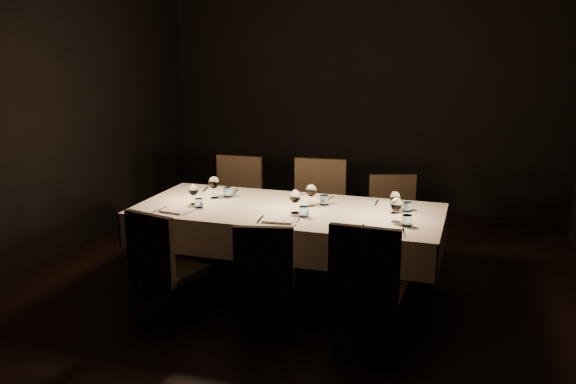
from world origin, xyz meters
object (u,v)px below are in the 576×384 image
(chair_near_center, at_px, (265,274))
(chair_far_right, at_px, (393,219))
(dining_table, at_px, (288,217))
(chair_far_center, at_px, (318,210))
(chair_far_left, at_px, (236,202))
(chair_near_left, at_px, (161,263))
(chair_near_right, at_px, (367,284))

(chair_near_center, height_order, chair_far_right, chair_far_right)
(dining_table, relative_size, chair_far_right, 2.80)
(chair_far_center, height_order, chair_far_right, chair_far_center)
(chair_far_left, distance_m, chair_far_center, 0.88)
(dining_table, relative_size, chair_near_left, 2.77)
(chair_near_center, bearing_deg, chair_far_right, -126.34)
(chair_far_right, bearing_deg, chair_far_left, 162.44)
(chair_near_right, bearing_deg, dining_table, -43.92)
(chair_near_right, bearing_deg, chair_far_left, -43.59)
(chair_near_center, bearing_deg, chair_far_center, -102.83)
(chair_near_center, relative_size, chair_far_right, 0.97)
(chair_far_right, bearing_deg, chair_near_right, -105.47)
(chair_far_center, relative_size, chair_far_right, 1.14)
(dining_table, height_order, chair_near_center, chair_near_center)
(chair_near_center, relative_size, chair_far_left, 0.89)
(chair_near_right, relative_size, chair_far_center, 0.95)
(chair_far_center, distance_m, chair_far_right, 0.71)
(chair_near_left, bearing_deg, chair_near_right, -165.36)
(dining_table, distance_m, chair_near_left, 1.13)
(chair_far_left, relative_size, chair_far_center, 0.96)
(chair_far_left, bearing_deg, dining_table, -46.79)
(chair_near_right, xyz_separation_m, chair_far_left, (-1.64, 1.69, 0.01))
(chair_far_center, bearing_deg, chair_near_center, -94.36)
(chair_near_left, distance_m, chair_far_center, 1.77)
(dining_table, height_order, chair_far_right, chair_far_right)
(dining_table, distance_m, chair_far_center, 0.74)
(chair_far_left, relative_size, chair_far_right, 1.10)
(chair_near_left, relative_size, chair_near_center, 1.04)
(chair_near_center, height_order, chair_far_center, chair_far_center)
(chair_far_left, bearing_deg, chair_far_center, -7.53)
(chair_near_left, distance_m, chair_far_left, 1.68)
(dining_table, distance_m, chair_near_right, 1.20)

